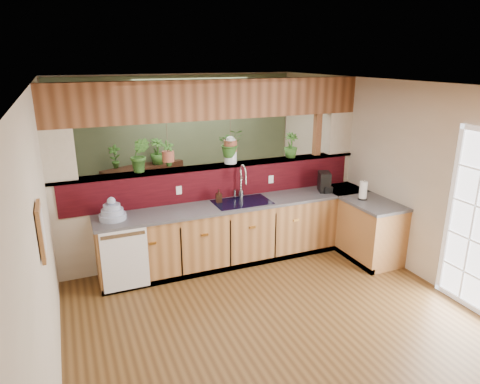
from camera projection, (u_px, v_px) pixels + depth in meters
name	position (u px, v px, depth m)	size (l,w,h in m)	color
ground	(254.00, 294.00, 5.47)	(4.60, 7.00, 0.01)	#54371A
ceiling	(256.00, 85.00, 4.68)	(4.60, 7.00, 0.01)	brown
wall_back	(179.00, 144.00, 8.16)	(4.60, 0.02, 2.60)	beige
wall_left	(44.00, 226.00, 4.23)	(0.02, 7.00, 2.60)	beige
wall_right	(405.00, 177.00, 5.92)	(0.02, 7.00, 2.60)	beige
pass_through_partition	(219.00, 178.00, 6.31)	(4.60, 0.21, 2.60)	beige
pass_through_ledge	(216.00, 166.00, 6.24)	(4.60, 0.21, 0.04)	brown
header_beam	(215.00, 100.00, 5.95)	(4.60, 0.15, 0.55)	brown
sage_backwall	(179.00, 144.00, 8.14)	(4.55, 0.02, 2.55)	#4D5C3F
countertop	(281.00, 228.00, 6.41)	(4.14, 1.52, 0.90)	#936033
dishwasher	(125.00, 260.00, 5.37)	(0.58, 0.03, 0.82)	white
navy_sink	(242.00, 207.00, 6.17)	(0.82, 0.50, 0.18)	black
framed_print	(41.00, 231.00, 3.46)	(0.04, 0.35, 0.45)	#936033
faucet	(242.00, 180.00, 6.22)	(0.23, 0.23, 0.52)	#B7B7B2
dish_stack	(112.00, 212.00, 5.47)	(0.34, 0.34, 0.30)	#98A5C4
soap_dispenser	(219.00, 196.00, 6.11)	(0.09, 0.09, 0.19)	#341F13
coffee_maker	(325.00, 183.00, 6.59)	(0.16, 0.27, 0.30)	black
paper_towel	(363.00, 191.00, 6.23)	(0.13, 0.13, 0.29)	black
glass_jar	(230.00, 150.00, 6.26)	(0.18, 0.18, 0.41)	silver
ledge_plant_left	(140.00, 155.00, 5.76)	(0.26, 0.21, 0.48)	#2B581E
ledge_plant_right	(291.00, 145.00, 6.63)	(0.22, 0.22, 0.39)	#2B581E
hanging_plant_a	(168.00, 146.00, 5.88)	(0.20, 0.17, 0.54)	brown
hanging_plant_b	(230.00, 131.00, 6.17)	(0.41, 0.37, 0.53)	brown
shelving_console	(145.00, 192.00, 7.91)	(1.53, 0.41, 1.02)	black
shelf_plant_a	(115.00, 157.00, 7.51)	(0.22, 0.15, 0.42)	#2B581E
shelf_plant_b	(157.00, 152.00, 7.78)	(0.26, 0.26, 0.47)	#2B581E
floor_plant	(231.00, 205.00, 7.55)	(0.72, 0.62, 0.80)	#2B581E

